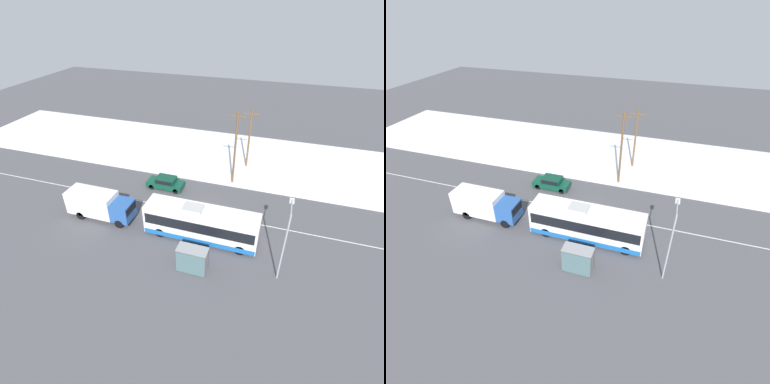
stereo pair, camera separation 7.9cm
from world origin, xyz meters
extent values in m
plane|color=#4C4C51|center=(0.00, 0.00, 0.00)|extent=(120.00, 120.00, 0.00)
cube|color=silver|center=(0.00, 13.99, 0.06)|extent=(80.00, 15.74, 0.12)
cube|color=silver|center=(0.00, 0.00, 0.00)|extent=(60.00, 0.12, 0.00)
cube|color=white|center=(0.86, -3.57, 1.71)|extent=(10.64, 2.55, 2.87)
cube|color=black|center=(0.86, -3.57, 2.05)|extent=(10.21, 2.57, 1.09)
cube|color=blue|center=(0.86, -3.57, 0.53)|extent=(10.53, 2.57, 0.52)
cube|color=#B2B2B2|center=(0.06, -3.57, 3.26)|extent=(1.80, 1.40, 0.24)
cylinder|color=black|center=(4.78, -4.71, 0.50)|extent=(1.00, 0.28, 1.00)
cylinder|color=black|center=(4.78, -2.44, 0.50)|extent=(1.00, 0.28, 1.00)
cylinder|color=black|center=(-2.86, -4.71, 0.50)|extent=(1.00, 0.28, 1.00)
cylinder|color=black|center=(-2.86, -2.44, 0.50)|extent=(1.00, 0.28, 1.00)
cube|color=silver|center=(-10.68, -3.75, 1.68)|extent=(4.99, 2.30, 2.38)
cube|color=#2856A3|center=(-7.23, -3.75, 1.42)|extent=(1.90, 2.18, 1.85)
cube|color=black|center=(-6.30, -3.75, 1.79)|extent=(0.06, 1.96, 0.82)
cylinder|color=black|center=(-7.23, -4.77, 0.45)|extent=(0.90, 0.26, 0.90)
cylinder|color=black|center=(-7.23, -2.73, 0.45)|extent=(0.90, 0.26, 0.90)
cylinder|color=black|center=(-11.68, -4.77, 0.45)|extent=(0.90, 0.26, 0.90)
cylinder|color=black|center=(-11.68, -2.73, 0.45)|extent=(0.90, 0.26, 0.90)
cube|color=#0F4733|center=(-5.64, 3.44, 0.55)|extent=(4.32, 1.80, 0.64)
cube|color=#0D3C2B|center=(-5.53, 3.44, 1.15)|extent=(2.25, 1.66, 0.57)
cube|color=black|center=(-5.53, 3.44, 1.16)|extent=(2.07, 1.69, 0.46)
cylinder|color=black|center=(-7.10, 2.65, 0.32)|extent=(0.64, 0.22, 0.64)
cylinder|color=black|center=(-7.10, 4.23, 0.32)|extent=(0.64, 0.22, 0.64)
cylinder|color=black|center=(-4.08, 2.65, 0.32)|extent=(0.64, 0.22, 0.64)
cylinder|color=black|center=(-4.08, 4.23, 0.32)|extent=(0.64, 0.22, 0.64)
cylinder|color=#23232D|center=(1.91, -6.72, 0.38)|extent=(0.12, 0.12, 0.76)
cylinder|color=#23232D|center=(2.14, -6.72, 0.38)|extent=(0.12, 0.12, 0.76)
cube|color=brown|center=(2.02, -6.72, 1.07)|extent=(0.39, 0.21, 0.62)
sphere|color=tan|center=(2.02, -6.72, 1.51)|extent=(0.26, 0.26, 0.26)
cylinder|color=brown|center=(1.78, -6.72, 1.03)|extent=(0.10, 0.10, 0.59)
cylinder|color=brown|center=(2.27, -6.72, 1.03)|extent=(0.10, 0.10, 0.59)
cube|color=gray|center=(1.35, -7.73, 2.37)|extent=(2.54, 1.20, 0.06)
cube|color=slate|center=(1.35, -8.31, 1.20)|extent=(2.44, 0.04, 2.16)
cylinder|color=#474C51|center=(0.12, -7.17, 1.17)|extent=(0.08, 0.08, 2.34)
cylinder|color=#474C51|center=(2.58, -7.17, 1.17)|extent=(0.08, 0.08, 2.34)
cylinder|color=#474C51|center=(0.12, -8.29, 1.17)|extent=(0.08, 0.08, 2.34)
cylinder|color=#474C51|center=(2.58, -8.29, 1.17)|extent=(0.08, 0.08, 2.34)
cylinder|color=#9EA3A8|center=(8.21, -6.42, 3.28)|extent=(0.14, 0.14, 6.56)
cylinder|color=#9EA3A8|center=(8.21, -5.36, 6.41)|extent=(0.10, 2.11, 0.10)
cube|color=silver|center=(8.21, -4.31, 6.34)|extent=(0.36, 0.60, 0.16)
cylinder|color=brown|center=(1.74, 7.01, 4.47)|extent=(0.24, 0.24, 8.95)
cube|color=brown|center=(1.74, 7.01, 8.45)|extent=(1.80, 0.12, 0.12)
cylinder|color=brown|center=(2.67, 11.66, 3.89)|extent=(0.24, 0.24, 7.78)
cube|color=brown|center=(2.67, 11.66, 7.28)|extent=(1.80, 0.12, 0.12)
camera|label=1|loc=(6.70, -24.27, 19.51)|focal=28.00mm
camera|label=2|loc=(6.77, -24.25, 19.51)|focal=28.00mm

